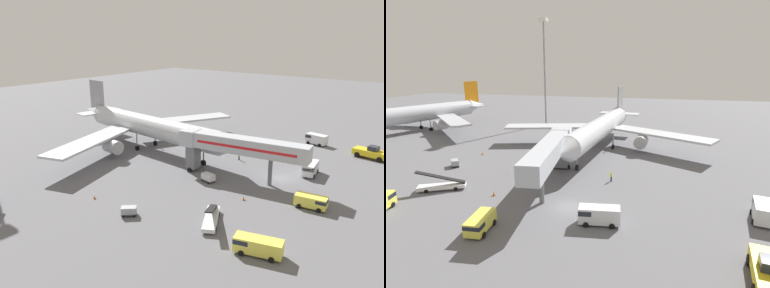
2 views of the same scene
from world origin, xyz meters
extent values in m
plane|color=slate|center=(0.00, 0.00, 0.00)|extent=(300.00, 300.00, 0.00)
cylinder|color=silver|center=(-1.23, 29.10, 5.13)|extent=(8.06, 37.39, 4.55)
cone|color=silver|center=(-3.20, 8.43, 5.13)|extent=(4.86, 4.80, 4.46)
cone|color=silver|center=(0.86, 50.98, 5.47)|extent=(4.96, 7.22, 4.33)
cube|color=gray|center=(0.70, 49.28, 9.68)|extent=(0.87, 5.38, 7.28)
cube|color=silver|center=(3.37, 48.53, 5.70)|extent=(5.81, 4.41, 0.24)
cube|color=silver|center=(-2.07, 49.05, 5.70)|extent=(5.81, 4.41, 0.24)
cube|color=silver|center=(12.08, 31.24, 4.10)|extent=(23.20, 15.53, 0.44)
cube|color=silver|center=(-13.89, 33.72, 4.10)|extent=(23.91, 11.80, 0.44)
cylinder|color=#A8A8AD|center=(7.98, 30.11, 2.41)|extent=(3.13, 3.89, 2.80)
cylinder|color=#A8A8AD|center=(-10.08, 31.83, 2.41)|extent=(3.13, 3.89, 2.80)
cylinder|color=gray|center=(-2.60, 14.68, 2.16)|extent=(0.28, 0.28, 3.21)
cylinder|color=black|center=(-2.60, 14.68, 0.55)|extent=(0.45, 1.13, 1.10)
cylinder|color=gray|center=(1.59, 31.06, 2.16)|extent=(0.28, 0.28, 3.21)
cylinder|color=black|center=(1.59, 31.06, 0.55)|extent=(0.45, 1.13, 1.10)
cylinder|color=gray|center=(-3.62, 31.56, 2.16)|extent=(0.28, 0.28, 3.21)
cylinder|color=black|center=(-3.62, 31.56, 0.55)|extent=(0.45, 1.13, 1.10)
cube|color=#B2B7C1|center=(-4.32, 4.41, 6.18)|extent=(5.70, 21.18, 2.70)
cube|color=red|center=(-5.83, 4.21, 6.18)|extent=(2.33, 17.47, 0.44)
cube|color=#B2B7C1|center=(-5.76, 15.40, 6.18)|extent=(3.78, 3.22, 2.84)
cube|color=#232833|center=(-5.93, 16.68, 6.43)|extent=(3.30, 0.67, 0.90)
cube|color=slate|center=(-5.68, 14.80, 2.61)|extent=(2.76, 2.12, 4.43)
cylinder|color=black|center=(-7.10, 14.62, 0.40)|extent=(0.40, 0.83, 0.80)
cylinder|color=black|center=(-4.27, 14.99, 0.40)|extent=(0.40, 0.83, 0.80)
cylinder|color=slate|center=(-3.78, 0.25, 2.41)|extent=(0.70, 0.70, 4.83)
cube|color=yellow|center=(21.35, -9.73, 1.14)|extent=(3.72, 7.13, 1.19)
cylinder|color=black|center=(20.42, -7.34, 0.55)|extent=(0.57, 1.15, 1.10)
cube|color=white|center=(-20.43, 0.57, 0.57)|extent=(6.94, 4.82, 0.55)
cube|color=black|center=(-20.43, 0.57, 2.08)|extent=(6.60, 4.15, 2.41)
cylinder|color=black|center=(-21.87, -1.15, 0.30)|extent=(0.63, 0.48, 0.60)
cylinder|color=black|center=(-22.65, 0.31, 0.30)|extent=(0.63, 0.48, 0.60)
cylinder|color=black|center=(-18.20, 0.83, 0.30)|extent=(0.63, 0.48, 0.60)
cylinder|color=black|center=(-18.98, 2.28, 0.30)|extent=(0.63, 0.48, 0.60)
cylinder|color=black|center=(-22.95, -6.15, 0.34)|extent=(0.51, 0.75, 0.68)
cube|color=#E5DB4C|center=(-7.95, -8.38, 1.08)|extent=(2.46, 4.72, 1.58)
cube|color=#1E232D|center=(-7.78, -9.91, 1.42)|extent=(2.15, 1.66, 0.50)
cylinder|color=black|center=(-6.85, -9.67, 0.34)|extent=(0.43, 0.72, 0.68)
cylinder|color=black|center=(-8.73, -9.88, 0.34)|extent=(0.43, 0.72, 0.68)
cylinder|color=black|center=(-7.16, -6.88, 0.34)|extent=(0.43, 0.72, 0.68)
cylinder|color=black|center=(-9.04, -7.09, 0.34)|extent=(0.43, 0.72, 0.68)
cube|color=silver|center=(5.06, -3.41, 1.26)|extent=(5.19, 2.62, 1.95)
cube|color=#1E232D|center=(3.39, -3.65, 1.69)|extent=(1.86, 2.15, 0.62)
cylinder|color=black|center=(3.67, -4.54, 0.34)|extent=(0.72, 0.44, 0.68)
cylinder|color=black|center=(3.40, -2.72, 0.34)|extent=(0.72, 0.44, 0.68)
cylinder|color=black|center=(6.71, -4.09, 0.34)|extent=(0.72, 0.44, 0.68)
cylinder|color=black|center=(6.45, -2.27, 0.34)|extent=(0.72, 0.44, 0.68)
cube|color=silver|center=(24.34, 2.53, 1.32)|extent=(2.90, 4.90, 2.06)
cube|color=#1E232D|center=(24.63, 4.06, 1.77)|extent=(2.36, 1.83, 0.66)
cylinder|color=black|center=(23.61, 4.11, 0.34)|extent=(0.49, 0.74, 0.68)
cylinder|color=black|center=(25.59, 3.75, 0.34)|extent=(0.49, 0.74, 0.68)
cylinder|color=black|center=(23.09, 1.31, 0.34)|extent=(0.49, 0.74, 0.68)
cube|color=#38383D|center=(-8.82, 9.20, 0.29)|extent=(1.81, 2.50, 0.22)
cube|color=silver|center=(-8.82, 9.20, 0.92)|extent=(1.81, 2.50, 1.03)
cylinder|color=black|center=(-9.24, 10.11, 0.18)|extent=(0.20, 0.38, 0.36)
cylinder|color=black|center=(-8.04, 9.83, 0.18)|extent=(0.20, 0.38, 0.36)
cylinder|color=black|center=(-9.59, 8.57, 0.18)|extent=(0.20, 0.38, 0.36)
cylinder|color=black|center=(-8.39, 8.29, 0.18)|extent=(0.20, 0.38, 0.36)
cube|color=#38383D|center=(-25.71, 10.79, 0.29)|extent=(2.32, 2.38, 0.22)
cube|color=#999EA5|center=(-25.71, 10.79, 0.86)|extent=(2.32, 2.38, 0.91)
cylinder|color=black|center=(-26.63, 10.97, 0.18)|extent=(0.33, 0.35, 0.36)
cylinder|color=black|center=(-25.80, 11.72, 0.18)|extent=(0.33, 0.35, 0.36)
cylinder|color=black|center=(-25.63, 9.87, 0.18)|extent=(0.33, 0.35, 0.36)
cylinder|color=black|center=(-24.80, 10.62, 0.18)|extent=(0.33, 0.35, 0.36)
cylinder|color=#1E2333|center=(4.32, 10.91, 0.41)|extent=(0.27, 0.27, 0.82)
cylinder|color=#D8EA19|center=(4.32, 10.91, 1.15)|extent=(0.35, 0.35, 0.65)
sphere|color=tan|center=(4.32, 10.91, 1.60)|extent=(0.22, 0.22, 0.22)
cube|color=black|center=(-11.56, 0.68, 0.01)|extent=(0.43, 0.43, 0.03)
cone|color=orange|center=(-11.56, 0.68, 0.34)|extent=(0.36, 0.36, 0.63)
cube|color=black|center=(-25.09, 19.07, 0.01)|extent=(0.38, 0.38, 0.03)
cone|color=orange|center=(-25.09, 19.07, 0.31)|extent=(0.33, 0.33, 0.56)
cylinder|color=#B7BCC6|center=(-56.93, 36.10, 5.23)|extent=(16.29, 34.67, 4.75)
cone|color=#B7BCC6|center=(-49.94, 55.68, 5.58)|extent=(6.43, 7.61, 4.52)
cube|color=orange|center=(-50.48, 54.16, 9.98)|extent=(2.05, 4.91, 7.61)
cube|color=#B7BCC6|center=(-47.95, 52.77, 5.82)|extent=(6.62, 5.40, 0.24)
cube|color=#B7BCC6|center=(-53.33, 54.68, 5.82)|extent=(6.62, 5.40, 0.24)
cube|color=#B7BCC6|center=(-44.11, 34.93, 4.16)|extent=(19.89, 18.48, 0.44)
cube|color=#B7BCC6|center=(-67.60, 43.32, 4.16)|extent=(22.28, 5.99, 0.44)
cylinder|color=#A8A8AD|center=(-48.11, 34.90, 2.53)|extent=(3.69, 4.17, 2.67)
cylinder|color=#A8A8AD|center=(-64.53, 40.76, 2.53)|extent=(3.69, 4.17, 2.67)
cylinder|color=gray|center=(-53.65, 37.17, 2.18)|extent=(0.28, 0.28, 3.25)
cylinder|color=black|center=(-53.65, 37.17, 0.55)|extent=(0.70, 1.15, 1.10)
cylinder|color=gray|center=(-58.80, 39.00, 2.18)|extent=(0.28, 0.28, 3.25)
cylinder|color=black|center=(-58.80, 39.00, 0.55)|extent=(0.70, 1.15, 1.10)
cylinder|color=#93969B|center=(-24.25, 55.57, 15.95)|extent=(0.56, 0.56, 31.91)
cube|color=silver|center=(-24.25, 55.57, 32.41)|extent=(2.40, 2.40, 1.00)
camera|label=1|loc=(-58.39, -25.31, 24.65)|focal=35.53mm
camera|label=2|loc=(10.99, -35.54, 18.45)|focal=27.92mm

